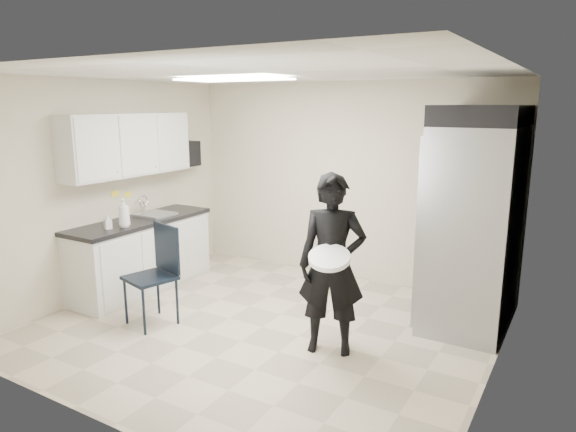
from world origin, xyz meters
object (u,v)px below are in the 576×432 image
Objects in this scene: commercial_fridge at (474,227)px; man_tuxedo at (332,265)px; folding_chair at (150,278)px; lower_counter at (142,256)px.

man_tuxedo is at bearing -125.68° from commercial_fridge.
folding_chair is (-2.90, -1.81, -0.53)m from commercial_fridge.
lower_counter is 0.90× the size of commercial_fridge.
lower_counter is 2.84m from man_tuxedo.
commercial_fridge reaches higher than man_tuxedo.
commercial_fridge is at bearing 47.16° from folding_chair.
commercial_fridge is 3.45m from folding_chair.
man_tuxedo is (1.91, 0.43, 0.34)m from folding_chair.
commercial_fridge is 2.04× the size of folding_chair.
folding_chair is at bearing -148.06° from commercial_fridge.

